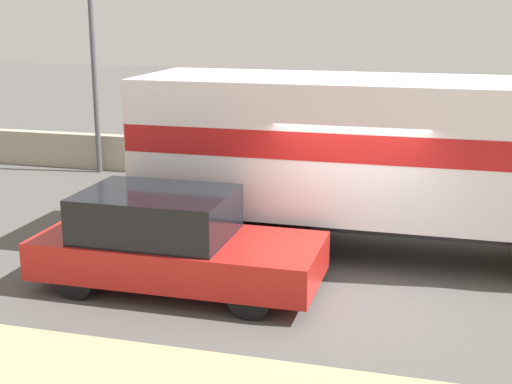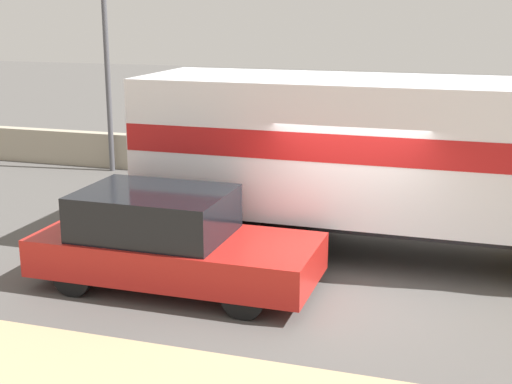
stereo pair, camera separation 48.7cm
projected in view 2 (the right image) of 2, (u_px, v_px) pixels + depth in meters
name	position (u px, v px, depth m)	size (l,w,h in m)	color
ground_plane	(338.00, 290.00, 11.20)	(80.00, 80.00, 0.00)	#514F4C
stone_wall_backdrop	(394.00, 169.00, 17.44)	(60.00, 0.35, 0.94)	#A39984
box_truck	(367.00, 153.00, 12.46)	(8.53, 2.60, 3.13)	gold
car_hatchback	(169.00, 240.00, 11.20)	(4.46, 1.86, 1.54)	#B21E19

